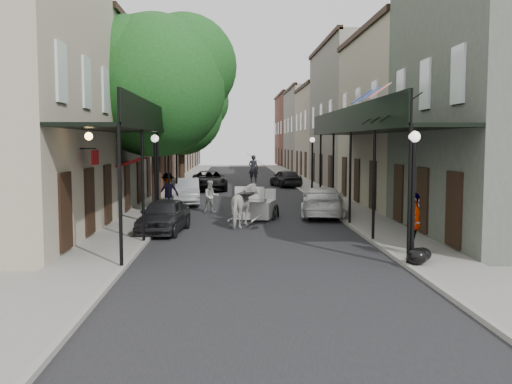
{
  "coord_description": "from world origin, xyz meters",
  "views": [
    {
      "loc": [
        -0.95,
        -17.6,
        3.52
      ],
      "look_at": [
        -0.02,
        4.29,
        1.6
      ],
      "focal_mm": 40.0,
      "sensor_mm": 36.0,
      "label": 1
    }
  ],
  "objects": [
    {
      "name": "car_left_mid",
      "position": [
        -3.6,
        14.6,
        0.74
      ],
      "size": [
        1.94,
        4.59,
        1.47
      ],
      "primitive_type": "imported",
      "rotation": [
        0.0,
        0.0,
        0.09
      ],
      "color": "#A3A4A9",
      "rests_on": "ground"
    },
    {
      "name": "pedestrian_sidewalk_right",
      "position": [
        4.58,
        -0.66,
        1.06
      ],
      "size": [
        0.79,
        1.19,
        1.87
      ],
      "primitive_type": "imported",
      "rotation": [
        0.0,
        0.0,
        1.23
      ],
      "color": "gray",
      "rests_on": "sidewalk_right"
    },
    {
      "name": "car_right_far",
      "position": [
        3.29,
        27.01,
        0.7
      ],
      "size": [
        2.54,
        4.38,
        1.4
      ],
      "primitive_type": "imported",
      "rotation": [
        0.0,
        0.0,
        3.37
      ],
      "color": "black",
      "rests_on": "ground"
    },
    {
      "name": "gallery_left",
      "position": [
        -4.79,
        6.98,
        4.05
      ],
      "size": [
        2.2,
        18.05,
        4.88
      ],
      "color": "black",
      "rests_on": "sidewalk_left"
    },
    {
      "name": "car_right_near",
      "position": [
        3.35,
        9.0,
        0.71
      ],
      "size": [
        2.72,
        5.12,
        1.41
      ],
      "primitive_type": "imported",
      "rotation": [
        0.0,
        0.0,
        2.98
      ],
      "color": "silver",
      "rests_on": "ground"
    },
    {
      "name": "lamppost_left",
      "position": [
        -4.1,
        6.0,
        2.05
      ],
      "size": [
        0.32,
        0.32,
        3.71
      ],
      "color": "black",
      "rests_on": "sidewalk_left"
    },
    {
      "name": "gallery_right",
      "position": [
        4.79,
        6.98,
        4.05
      ],
      "size": [
        2.2,
        18.05,
        4.88
      ],
      "color": "black",
      "rests_on": "sidewalk_right"
    },
    {
      "name": "car_left_far",
      "position": [
        -2.6,
        24.0,
        0.72
      ],
      "size": [
        2.86,
        5.38,
        1.44
      ],
      "primitive_type": "imported",
      "rotation": [
        0.0,
        0.0,
        0.09
      ],
      "color": "black",
      "rests_on": "ground"
    },
    {
      "name": "tree_near",
      "position": [
        -4.2,
        10.18,
        6.49
      ],
      "size": [
        7.31,
        6.8,
        9.63
      ],
      "color": "#382619",
      "rests_on": "sidewalk_left"
    },
    {
      "name": "lamppost_right_near",
      "position": [
        4.1,
        -2.0,
        2.05
      ],
      "size": [
        0.32,
        0.32,
        3.71
      ],
      "color": "black",
      "rests_on": "sidewalk_right"
    },
    {
      "name": "car_left_near",
      "position": [
        -3.6,
        4.52,
        0.67
      ],
      "size": [
        2.05,
        4.1,
        1.34
      ],
      "primitive_type": "imported",
      "rotation": [
        0.0,
        0.0,
        -0.12
      ],
      "color": "black",
      "rests_on": "ground"
    },
    {
      "name": "tree_far",
      "position": [
        -4.25,
        24.18,
        5.84
      ],
      "size": [
        6.45,
        6.0,
        8.61
      ],
      "color": "#382619",
      "rests_on": "sidewalk_left"
    },
    {
      "name": "horse",
      "position": [
        -0.42,
        6.0,
        0.89
      ],
      "size": [
        1.44,
        2.28,
        1.78
      ],
      "primitive_type": "imported",
      "rotation": [
        0.0,
        0.0,
        2.9
      ],
      "color": "beige",
      "rests_on": "ground"
    },
    {
      "name": "building_row_left",
      "position": [
        -8.6,
        30.0,
        5.25
      ],
      "size": [
        5.0,
        80.0,
        10.5
      ],
      "primitive_type": "cube",
      "color": "#A29782",
      "rests_on": "ground"
    },
    {
      "name": "pedestrian_sidewalk_left",
      "position": [
        -4.2,
        11.38,
        1.04
      ],
      "size": [
        1.38,
        1.15,
        1.85
      ],
      "primitive_type": "imported",
      "rotation": [
        0.0,
        0.0,
        3.61
      ],
      "color": "gray",
      "rests_on": "sidewalk_left"
    },
    {
      "name": "lamppost_right_far",
      "position": [
        4.1,
        18.0,
        2.05
      ],
      "size": [
        0.32,
        0.32,
        3.71
      ],
      "color": "black",
      "rests_on": "sidewalk_right"
    },
    {
      "name": "ground",
      "position": [
        0.0,
        0.0,
        0.0
      ],
      "size": [
        140.0,
        140.0,
        0.0
      ],
      "primitive_type": "plane",
      "color": "gray",
      "rests_on": "ground"
    },
    {
      "name": "pedestrian_walking",
      "position": [
        -2.0,
        10.85,
        0.81
      ],
      "size": [
        0.91,
        0.78,
        1.61
      ],
      "primitive_type": "imported",
      "rotation": [
        0.0,
        0.0,
        0.24
      ],
      "color": "#A5A59C",
      "rests_on": "ground"
    },
    {
      "name": "road",
      "position": [
        0.0,
        20.0,
        0.01
      ],
      "size": [
        8.0,
        90.0,
        0.01
      ],
      "primitive_type": "cube",
      "color": "black",
      "rests_on": "ground"
    },
    {
      "name": "carriage",
      "position": [
        0.25,
        8.7,
        1.16
      ],
      "size": [
        2.21,
        2.91,
        2.98
      ],
      "rotation": [
        0.0,
        0.0,
        -0.24
      ],
      "color": "black",
      "rests_on": "ground"
    },
    {
      "name": "sidewalk_left",
      "position": [
        -5.0,
        20.0,
        0.06
      ],
      "size": [
        2.2,
        90.0,
        0.12
      ],
      "primitive_type": "cube",
      "color": "gray",
      "rests_on": "ground"
    },
    {
      "name": "building_row_right",
      "position": [
        8.6,
        30.0,
        5.25
      ],
      "size": [
        5.0,
        80.0,
        10.5
      ],
      "primitive_type": "cube",
      "color": "gray",
      "rests_on": "ground"
    },
    {
      "name": "sidewalk_right",
      "position": [
        5.0,
        20.0,
        0.06
      ],
      "size": [
        2.2,
        90.0,
        0.12
      ],
      "primitive_type": "cube",
      "color": "gray",
      "rests_on": "ground"
    },
    {
      "name": "trash_bags",
      "position": [
        4.32,
        -2.03,
        0.34
      ],
      "size": [
        0.83,
        0.98,
        0.48
      ],
      "color": "black",
      "rests_on": "sidewalk_right"
    }
  ]
}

